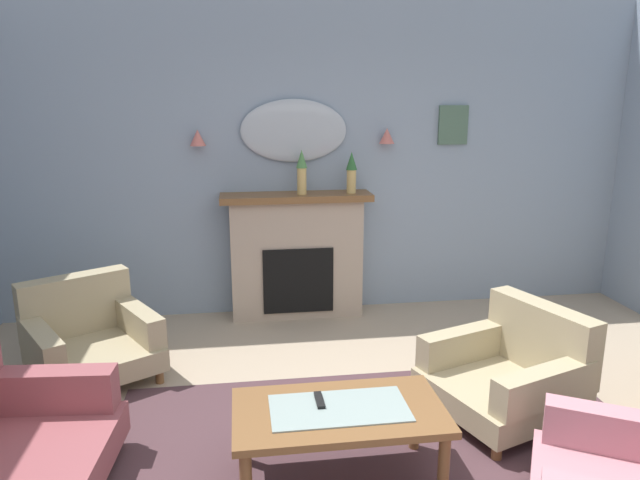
# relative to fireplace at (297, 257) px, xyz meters

# --- Properties ---
(wall_back) EXTENTS (6.91, 0.10, 2.88)m
(wall_back) POSITION_rel_fireplace_xyz_m (0.27, 0.22, 0.87)
(wall_back) COLOR #8C9EB2
(wall_back) RESTS_ON ground
(patterned_rug) EXTENTS (3.20, 2.40, 0.01)m
(patterned_rug) POSITION_rel_fireplace_xyz_m (0.27, -2.49, -0.56)
(patterned_rug) COLOR #4C3338
(patterned_rug) RESTS_ON ground
(fireplace) EXTENTS (1.36, 0.36, 1.16)m
(fireplace) POSITION_rel_fireplace_xyz_m (0.00, 0.00, 0.00)
(fireplace) COLOR tan
(fireplace) RESTS_ON ground
(mantel_vase_left) EXTENTS (0.10, 0.10, 0.40)m
(mantel_vase_left) POSITION_rel_fireplace_xyz_m (0.05, -0.03, 0.80)
(mantel_vase_left) COLOR tan
(mantel_vase_left) RESTS_ON fireplace
(mantel_vase_centre) EXTENTS (0.10, 0.10, 0.37)m
(mantel_vase_centre) POSITION_rel_fireplace_xyz_m (0.50, -0.03, 0.79)
(mantel_vase_centre) COLOR tan
(mantel_vase_centre) RESTS_ON fireplace
(wall_mirror) EXTENTS (0.96, 0.06, 0.56)m
(wall_mirror) POSITION_rel_fireplace_xyz_m (-0.00, 0.14, 1.14)
(wall_mirror) COLOR #B2BCC6
(wall_sconce_left) EXTENTS (0.14, 0.14, 0.14)m
(wall_sconce_left) POSITION_rel_fireplace_xyz_m (-0.85, 0.09, 1.09)
(wall_sconce_left) COLOR #D17066
(wall_sconce_right) EXTENTS (0.14, 0.14, 0.14)m
(wall_sconce_right) POSITION_rel_fireplace_xyz_m (0.85, 0.09, 1.09)
(wall_sconce_right) COLOR #D17066
(framed_picture) EXTENTS (0.28, 0.03, 0.36)m
(framed_picture) POSITION_rel_fireplace_xyz_m (1.50, 0.15, 1.18)
(framed_picture) COLOR #4C6B56
(coffee_table) EXTENTS (1.10, 0.60, 0.45)m
(coffee_table) POSITION_rel_fireplace_xyz_m (-0.04, -2.48, -0.19)
(coffee_table) COLOR brown
(coffee_table) RESTS_ON ground
(tv_remote) EXTENTS (0.04, 0.16, 0.02)m
(tv_remote) POSITION_rel_fireplace_xyz_m (-0.13, -2.40, -0.12)
(tv_remote) COLOR black
(tv_remote) RESTS_ON coffee_table
(armchair_by_coffee_table) EXTENTS (1.11, 1.11, 0.71)m
(armchair_by_coffee_table) POSITION_rel_fireplace_xyz_m (-1.64, -0.99, -0.27)
(armchair_by_coffee_table) COLOR tan
(armchair_by_coffee_table) RESTS_ON ground
(armchair_beside_couch) EXTENTS (1.04, 1.03, 0.71)m
(armchair_beside_couch) POSITION_rel_fireplace_xyz_m (1.18, -1.94, -0.27)
(armchair_beside_couch) COLOR tan
(armchair_beside_couch) RESTS_ON ground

